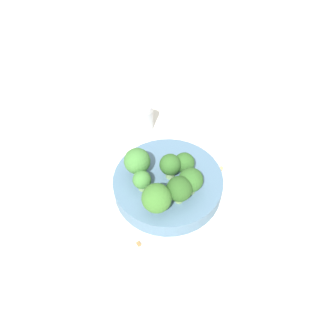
{
  "coord_description": "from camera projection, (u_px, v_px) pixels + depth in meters",
  "views": [
    {
      "loc": [
        0.3,
        0.23,
        0.52
      ],
      "look_at": [
        0.0,
        0.0,
        0.07
      ],
      "focal_mm": 35.0,
      "sensor_mm": 36.0,
      "label": 1
    }
  ],
  "objects": [
    {
      "name": "broccoli_floret_4",
      "position": [
        142.0,
        180.0,
        0.59
      ],
      "size": [
        0.03,
        0.03,
        0.04
      ],
      "color": "#7A9E5B",
      "rests_on": "bowl"
    },
    {
      "name": "broccoli_floret_1",
      "position": [
        157.0,
        198.0,
        0.55
      ],
      "size": [
        0.05,
        0.05,
        0.06
      ],
      "color": "#7A9E5B",
      "rests_on": "bowl"
    },
    {
      "name": "broccoli_floret_6",
      "position": [
        190.0,
        181.0,
        0.58
      ],
      "size": [
        0.04,
        0.04,
        0.06
      ],
      "color": "#7A9E5B",
      "rests_on": "bowl"
    },
    {
      "name": "broccoli_floret_3",
      "position": [
        137.0,
        162.0,
        0.6
      ],
      "size": [
        0.05,
        0.05,
        0.06
      ],
      "color": "#84AD66",
      "rests_on": "bowl"
    },
    {
      "name": "ground_plane",
      "position": [
        168.0,
        189.0,
        0.65
      ],
      "size": [
        3.0,
        3.0,
        0.0
      ],
      "primitive_type": "plane",
      "color": "silver"
    },
    {
      "name": "broccoli_floret_0",
      "position": [
        169.0,
        164.0,
        0.6
      ],
      "size": [
        0.04,
        0.04,
        0.05
      ],
      "color": "#84AD66",
      "rests_on": "bowl"
    },
    {
      "name": "almond_crumb_1",
      "position": [
        221.0,
        168.0,
        0.67
      ],
      "size": [
        0.01,
        0.01,
        0.01
      ],
      "primitive_type": "cube",
      "rotation": [
        0.0,
        0.0,
        0.1
      ],
      "color": "tan",
      "rests_on": "ground_plane"
    },
    {
      "name": "almond_crumb_0",
      "position": [
        139.0,
        243.0,
        0.57
      ],
      "size": [
        0.01,
        0.01,
        0.01
      ],
      "primitive_type": "cube",
      "rotation": [
        0.0,
        0.0,
        4.4
      ],
      "color": "olive",
      "rests_on": "ground_plane"
    },
    {
      "name": "broccoli_floret_5",
      "position": [
        179.0,
        189.0,
        0.56
      ],
      "size": [
        0.05,
        0.05,
        0.06
      ],
      "color": "#7A9E5B",
      "rests_on": "bowl"
    },
    {
      "name": "broccoli_floret_2",
      "position": [
        184.0,
        163.0,
        0.61
      ],
      "size": [
        0.04,
        0.04,
        0.05
      ],
      "color": "#84AD66",
      "rests_on": "bowl"
    },
    {
      "name": "pepper_shaker",
      "position": [
        146.0,
        117.0,
        0.73
      ],
      "size": [
        0.03,
        0.03,
        0.07
      ],
      "color": "#B2B7BC",
      "rests_on": "ground_plane"
    },
    {
      "name": "bowl",
      "position": [
        168.0,
        184.0,
        0.63
      ],
      "size": [
        0.21,
        0.21,
        0.03
      ],
      "primitive_type": "cylinder",
      "color": "slate",
      "rests_on": "ground_plane"
    }
  ]
}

